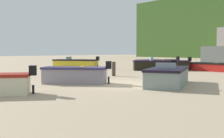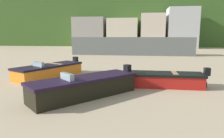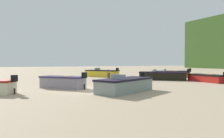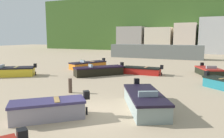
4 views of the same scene
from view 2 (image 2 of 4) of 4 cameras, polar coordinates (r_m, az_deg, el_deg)
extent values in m
cube|color=#395A24|center=(64.99, 10.21, 13.70)|extent=(90.00, 32.00, 15.48)
cube|color=slate|center=(28.82, 5.56, 6.38)|extent=(16.53, 2.40, 2.44)
cube|color=#9A938D|center=(46.91, -6.08, 10.02)|extent=(6.87, 5.56, 6.52)
cube|color=beige|center=(45.99, 3.04, 9.88)|extent=(6.41, 6.12, 6.22)
cube|color=beige|center=(46.21, 11.11, 10.28)|extent=(4.93, 6.76, 7.13)
cube|color=#BABBBD|center=(46.17, 18.79, 10.68)|extent=(5.95, 5.22, 8.29)
cube|color=#B11C17|center=(11.35, 14.60, -3.19)|extent=(3.81, 1.29, 0.62)
cube|color=black|center=(11.28, 14.67, -1.36)|extent=(3.91, 1.37, 0.12)
cube|color=black|center=(11.67, 24.92, -0.68)|extent=(0.28, 0.32, 0.40)
cylinder|color=black|center=(11.81, 24.68, -4.05)|extent=(0.10, 0.10, 0.31)
cube|color=#9B704C|center=(11.34, 17.07, -1.16)|extent=(0.25, 1.08, 0.08)
cube|color=black|center=(9.27, -7.52, -5.33)|extent=(4.31, 4.55, 0.77)
cube|color=black|center=(9.17, -7.58, -2.65)|extent=(4.44, 4.68, 0.12)
cube|color=black|center=(10.73, 4.28, 0.16)|extent=(0.43, 0.42, 0.40)
cylinder|color=black|center=(10.89, 4.23, -4.08)|extent=(0.14, 0.14, 0.38)
cube|color=#8C9EA8|center=(8.71, -12.36, -2.07)|extent=(0.76, 0.71, 0.28)
cube|color=orange|center=(14.09, -17.03, -0.75)|extent=(3.35, 4.73, 0.69)
cube|color=black|center=(14.02, -17.11, 0.87)|extent=(3.46, 4.85, 0.12)
cube|color=black|center=(15.63, -10.12, 2.65)|extent=(0.41, 0.39, 0.40)
cylinder|color=black|center=(15.74, -10.04, -0.08)|extent=(0.13, 0.13, 0.34)
cube|color=#8C9EA8|center=(13.52, -19.78, 1.28)|extent=(0.88, 0.57, 0.28)
cube|color=#99754D|center=(14.37, -15.36, 1.35)|extent=(1.23, 0.77, 0.08)
camera|label=1|loc=(17.36, 137.96, -10.25)|focal=44.26mm
camera|label=3|loc=(18.65, 118.00, -6.90)|focal=36.39mm
camera|label=4|loc=(13.08, 152.97, -3.60)|focal=34.89mm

